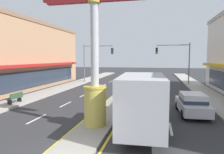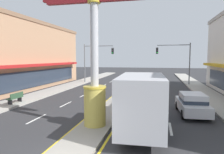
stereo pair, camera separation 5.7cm
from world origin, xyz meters
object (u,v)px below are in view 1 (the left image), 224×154
object	(u,v)px
traffic_light_right_side	(177,56)
district_sign	(95,55)
street_bench	(15,98)
sedan_near_right_lane	(192,103)
traffic_light_left_side	(95,57)
box_truck_far_right_lane	(142,100)
sedan_near_left_lane	(152,78)
storefront_left	(8,55)

from	to	relation	value
traffic_light_right_side	district_sign	bearing A→B (deg)	-107.04
street_bench	sedan_near_right_lane	bearing A→B (deg)	0.79
traffic_light_left_side	box_truck_far_right_lane	distance (m)	21.81
district_sign	traffic_light_left_side	size ratio (longest dim) A/B	1.37
traffic_light_right_side	sedan_near_right_lane	distance (m)	16.46
sedan_near_left_lane	street_bench	distance (m)	21.32
storefront_left	traffic_light_left_side	distance (m)	12.16
storefront_left	traffic_light_right_side	distance (m)	23.13
traffic_light_right_side	storefront_left	bearing A→B (deg)	-159.39
sedan_near_right_lane	street_bench	bearing A→B (deg)	-179.21
district_sign	sedan_near_left_lane	size ratio (longest dim) A/B	1.95
district_sign	box_truck_far_right_lane	xyz separation A→B (m)	(2.67, 0.16, -2.47)
box_truck_far_right_lane	street_bench	world-z (taller)	box_truck_far_right_lane
traffic_light_right_side	sedan_near_left_lane	xyz separation A→B (m)	(-3.59, 2.04, -3.46)
sedan_near_right_lane	street_bench	xyz separation A→B (m)	(-14.20, -0.19, -0.14)
storefront_left	traffic_light_left_side	world-z (taller)	storefront_left
traffic_light_left_side	traffic_light_right_side	bearing A→B (deg)	1.29
traffic_light_right_side	street_bench	distance (m)	22.09
box_truck_far_right_lane	storefront_left	bearing A→B (deg)	146.74
box_truck_far_right_lane	district_sign	bearing A→B (deg)	-176.65
street_bench	sedan_near_left_lane	bearing A→B (deg)	59.27
storefront_left	sedan_near_right_lane	size ratio (longest dim) A/B	5.67
sedan_near_left_lane	street_bench	bearing A→B (deg)	-120.73
sedan_near_right_lane	box_truck_far_right_lane	xyz separation A→B (m)	(-3.23, -3.94, 0.91)
storefront_left	box_truck_far_right_lane	distance (m)	21.85
storefront_left	street_bench	size ratio (longest dim) A/B	15.52
box_truck_far_right_lane	sedan_near_left_lane	distance (m)	22.09
traffic_light_left_side	traffic_light_right_side	size ratio (longest dim) A/B	1.00
sedan_near_left_lane	traffic_light_right_side	bearing A→B (deg)	-29.59
box_truck_far_right_lane	street_bench	bearing A→B (deg)	161.12
district_sign	sedan_near_left_lane	world-z (taller)	district_sign
district_sign	traffic_light_left_side	bearing A→B (deg)	107.27
district_sign	storefront_left	world-z (taller)	storefront_left
storefront_left	sedan_near_left_lane	size ratio (longest dim) A/B	5.70
box_truck_far_right_lane	street_bench	size ratio (longest dim) A/B	4.37
traffic_light_left_side	street_bench	world-z (taller)	traffic_light_left_side
sedan_near_left_lane	district_sign	bearing A→B (deg)	-96.68
district_sign	box_truck_far_right_lane	world-z (taller)	district_sign
sedan_near_left_lane	street_bench	world-z (taller)	sedan_near_left_lane
storefront_left	sedan_near_right_lane	world-z (taller)	storefront_left
box_truck_far_right_lane	traffic_light_right_side	bearing A→B (deg)	80.05
traffic_light_right_side	box_truck_far_right_lane	world-z (taller)	traffic_light_right_side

